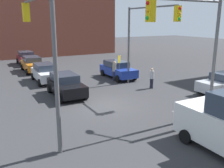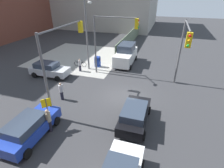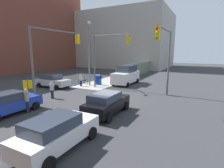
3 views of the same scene
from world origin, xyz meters
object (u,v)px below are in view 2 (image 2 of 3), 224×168
at_px(sedan_silver, 49,69).
at_px(pedestrian_walking_north, 61,91).
at_px(hatchback_black, 135,115).
at_px(van_white_delivery, 126,54).
at_px(street_lamp_corner, 87,31).
at_px(bicycle_at_crosswalk, 14,130).
at_px(sedan_blue, 29,127).
at_px(traffic_signal_nw_corner, 62,51).
at_px(bicycle_leaning_on_fence, 80,64).
at_px(traffic_signal_se_corner, 183,45).
at_px(traffic_signal_ne_corner, 111,35).
at_px(pedestrian_waiting, 49,120).
at_px(mailbox_blue, 98,61).
at_px(pedestrian_crossing, 80,65).

relative_size(sedan_silver, pedestrian_walking_north, 2.64).
distance_m(hatchback_black, van_white_delivery, 12.18).
height_order(street_lamp_corner, bicycle_at_crosswalk, street_lamp_corner).
height_order(sedan_blue, pedestrian_walking_north, pedestrian_walking_north).
distance_m(traffic_signal_nw_corner, bicycle_leaning_on_fence, 9.25).
xyz_separation_m(traffic_signal_se_corner, hatchback_black, (-5.64, 2.85, -3.80)).
relative_size(sedan_blue, van_white_delivery, 0.83).
relative_size(hatchback_black, bicycle_at_crosswalk, 2.42).
bearing_deg(bicycle_leaning_on_fence, van_white_delivery, -62.95).
distance_m(sedan_silver, pedestrian_walking_north, 5.59).
distance_m(traffic_signal_ne_corner, bicycle_leaning_on_fence, 6.31).
height_order(sedan_silver, pedestrian_walking_north, pedestrian_walking_north).
relative_size(pedestrian_waiting, bicycle_at_crosswalk, 1.05).
xyz_separation_m(mailbox_blue, pedestrian_waiting, (-12.00, -1.20, 0.20)).
height_order(street_lamp_corner, sedan_blue, street_lamp_corner).
height_order(sedan_silver, pedestrian_crossing, sedan_silver).
distance_m(traffic_signal_nw_corner, mailbox_blue, 9.20).
height_order(traffic_signal_ne_corner, hatchback_black, traffic_signal_ne_corner).
height_order(traffic_signal_nw_corner, street_lamp_corner, street_lamp_corner).
relative_size(traffic_signal_se_corner, pedestrian_walking_north, 3.86).
bearing_deg(street_lamp_corner, traffic_signal_ne_corner, -97.93).
relative_size(pedestrian_waiting, bicycle_leaning_on_fence, 1.05).
relative_size(traffic_signal_ne_corner, street_lamp_corner, 0.81).
height_order(traffic_signal_nw_corner, traffic_signal_se_corner, same).
distance_m(sedan_blue, bicycle_leaning_on_fence, 12.57).
relative_size(sedan_silver, sedan_blue, 0.99).
bearing_deg(street_lamp_corner, pedestrian_crossing, 127.40).
xyz_separation_m(traffic_signal_se_corner, pedestrian_crossing, (1.88, 11.00, -3.83)).
distance_m(street_lamp_corner, pedestrian_crossing, 4.06).
height_order(traffic_signal_se_corner, pedestrian_crossing, traffic_signal_se_corner).
bearing_deg(traffic_signal_se_corner, street_lamp_corner, 75.61).
bearing_deg(bicycle_at_crosswalk, pedestrian_crossing, 2.60).
xyz_separation_m(traffic_signal_nw_corner, street_lamp_corner, (7.02, 1.08, 0.03)).
height_order(pedestrian_walking_north, bicycle_at_crosswalk, pedestrian_walking_north).
bearing_deg(bicycle_leaning_on_fence, sedan_blue, -168.35).
xyz_separation_m(traffic_signal_ne_corner, van_white_delivery, (3.86, -0.86, -3.31)).
relative_size(van_white_delivery, bicycle_leaning_on_fence, 3.09).
height_order(traffic_signal_nw_corner, pedestrian_walking_north, traffic_signal_nw_corner).
distance_m(street_lamp_corner, hatchback_black, 11.61).
relative_size(traffic_signal_ne_corner, hatchback_black, 1.53).
bearing_deg(van_white_delivery, pedestrian_crossing, 131.49).
xyz_separation_m(traffic_signal_ne_corner, sedan_blue, (-11.20, 2.00, -3.75)).
relative_size(sedan_blue, pedestrian_waiting, 2.44).
height_order(sedan_blue, bicycle_leaning_on_fence, sedan_blue).
xyz_separation_m(mailbox_blue, bicycle_leaning_on_fence, (-0.60, 2.20, -0.42)).
bearing_deg(street_lamp_corner, sedan_silver, 129.60).
bearing_deg(pedestrian_waiting, traffic_signal_se_corner, 151.99).
relative_size(sedan_silver, bicycle_at_crosswalk, 2.54).
bearing_deg(sedan_silver, pedestrian_walking_north, -134.25).
bearing_deg(pedestrian_walking_north, sedan_silver, 31.16).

